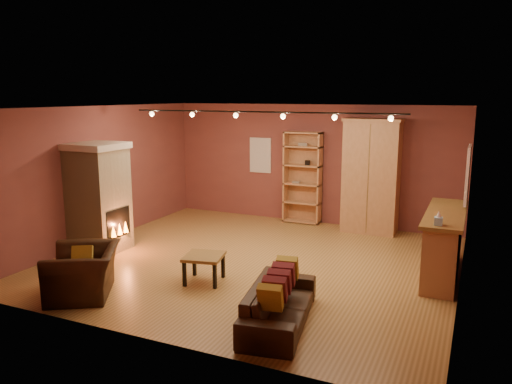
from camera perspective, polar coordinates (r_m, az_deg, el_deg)
The scene contains 16 objects.
floor at distance 9.27m, azimuth -0.19°, elevation -7.94°, with size 7.00×7.00×0.00m, color olive.
ceiling at distance 8.77m, azimuth -0.21°, elevation 9.63°, with size 7.00×7.00×0.00m, color brown.
back_wall at distance 11.91m, azimuth 6.29°, elevation 3.19°, with size 7.00×0.02×2.80m, color brown.
left_wall at distance 10.82m, azimuth -17.33°, elevation 1.95°, with size 0.02×6.50×2.80m, color brown.
right_wall at distance 8.14m, azimuth 22.84°, elevation -1.29°, with size 0.02×6.50×2.80m, color brown.
fireplace at distance 10.14m, azimuth -17.51°, elevation -0.60°, with size 1.01×0.98×2.12m.
back_window at distance 12.33m, azimuth 0.51°, elevation 4.22°, with size 0.56×0.04×0.86m, color silver.
bookcase at distance 11.89m, azimuth 5.43°, elevation 1.75°, with size 0.89×0.35×2.17m.
armoire at distance 11.25m, azimuth 13.04°, elevation 1.80°, with size 1.24×0.70×2.52m.
bar_counter at distance 8.99m, azimuth 20.65°, elevation -5.53°, with size 0.62×2.32×1.11m.
tissue_box at distance 7.92m, azimuth 20.13°, elevation -2.94°, with size 0.12×0.12×0.21m.
right_window at distance 9.48m, azimuth 23.03°, elevation 1.87°, with size 0.05×0.90×1.00m, color silver.
loveseat at distance 6.79m, azimuth 2.69°, elevation -11.84°, with size 0.85×1.93×0.77m.
armchair at distance 8.08m, azimuth -19.18°, elevation -7.78°, with size 1.22×1.35×0.99m.
coffee_table at distance 8.24m, azimuth -5.97°, elevation -7.62°, with size 0.72×0.72×0.46m.
track_rail at distance 8.95m, azimuth 0.33°, elevation 8.93°, with size 5.20×0.09×0.13m.
Camera 1 is at (3.63, -7.98, 3.02)m, focal length 35.00 mm.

